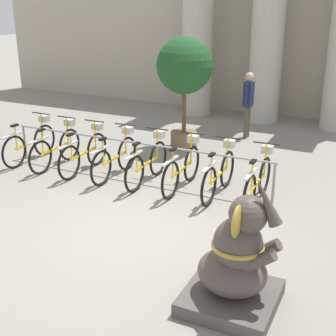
# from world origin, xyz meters

# --- Properties ---
(ground_plane) EXTENTS (60.00, 60.00, 0.00)m
(ground_plane) POSITION_xyz_m (0.00, 0.00, 0.00)
(ground_plane) COLOR gray
(building_facade) EXTENTS (20.00, 0.20, 6.00)m
(building_facade) POSITION_xyz_m (0.00, 8.60, 3.00)
(building_facade) COLOR #B2A893
(building_facade) RESTS_ON ground_plane
(column_left) EXTENTS (1.14, 1.14, 5.16)m
(column_left) POSITION_xyz_m (-2.10, 7.60, 2.62)
(column_left) COLOR #BCB7A8
(column_left) RESTS_ON ground_plane
(column_middle) EXTENTS (1.14, 1.14, 5.16)m
(column_middle) POSITION_xyz_m (0.00, 7.60, 2.62)
(column_middle) COLOR #BCB7A8
(column_middle) RESTS_ON ground_plane
(bike_rack) EXTENTS (5.75, 0.05, 0.77)m
(bike_rack) POSITION_xyz_m (-1.11, 1.95, 0.64)
(bike_rack) COLOR gray
(bike_rack) RESTS_ON ground_plane
(bicycle_0) EXTENTS (0.48, 1.69, 1.01)m
(bicycle_0) POSITION_xyz_m (-3.68, 1.86, 0.42)
(bicycle_0) COLOR black
(bicycle_0) RESTS_ON ground_plane
(bicycle_1) EXTENTS (0.48, 1.69, 1.01)m
(bicycle_1) POSITION_xyz_m (-2.94, 1.83, 0.42)
(bicycle_1) COLOR black
(bicycle_1) RESTS_ON ground_plane
(bicycle_2) EXTENTS (0.48, 1.69, 1.01)m
(bicycle_2) POSITION_xyz_m (-2.21, 1.82, 0.42)
(bicycle_2) COLOR black
(bicycle_2) RESTS_ON ground_plane
(bicycle_3) EXTENTS (0.48, 1.69, 1.01)m
(bicycle_3) POSITION_xyz_m (-1.47, 1.84, 0.42)
(bicycle_3) COLOR black
(bicycle_3) RESTS_ON ground_plane
(bicycle_4) EXTENTS (0.48, 1.69, 1.01)m
(bicycle_4) POSITION_xyz_m (-0.74, 1.84, 0.42)
(bicycle_4) COLOR black
(bicycle_4) RESTS_ON ground_plane
(bicycle_5) EXTENTS (0.48, 1.69, 1.01)m
(bicycle_5) POSITION_xyz_m (-0.00, 1.85, 0.42)
(bicycle_5) COLOR black
(bicycle_5) RESTS_ON ground_plane
(bicycle_6) EXTENTS (0.48, 1.69, 1.01)m
(bicycle_6) POSITION_xyz_m (0.73, 1.87, 0.42)
(bicycle_6) COLOR black
(bicycle_6) RESTS_ON ground_plane
(bicycle_7) EXTENTS (0.48, 1.69, 1.01)m
(bicycle_7) POSITION_xyz_m (1.47, 1.83, 0.42)
(bicycle_7) COLOR black
(bicycle_7) RESTS_ON ground_plane
(elephant_statue) EXTENTS (1.07, 1.07, 1.68)m
(elephant_statue) POSITION_xyz_m (2.03, -1.16, 0.57)
(elephant_statue) COLOR #4C4742
(elephant_statue) RESTS_ON ground_plane
(person_pedestrian) EXTENTS (0.22, 0.47, 1.68)m
(person_pedestrian) POSITION_xyz_m (0.10, 5.72, 1.01)
(person_pedestrian) COLOR brown
(person_pedestrian) RESTS_ON ground_plane
(potted_tree) EXTENTS (1.31, 1.31, 2.62)m
(potted_tree) POSITION_xyz_m (-1.04, 4.26, 1.84)
(potted_tree) COLOR brown
(potted_tree) RESTS_ON ground_plane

